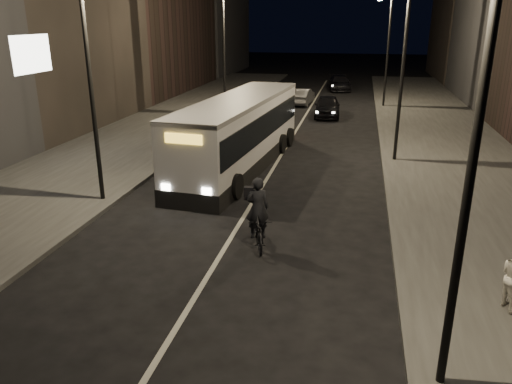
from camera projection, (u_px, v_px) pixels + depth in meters
The scene contains 13 objects.
ground at pixel (215, 264), 14.30m from camera, with size 180.00×180.00×0.00m, color black.
sidewalk_right at pixel (450, 153), 25.59m from camera, with size 7.00×70.00×0.16m, color #343432.
sidewalk_left at pixel (141, 138), 28.83m from camera, with size 7.00×70.00×0.16m, color #343432.
streetlight_right_near at pixel (462, 107), 7.81m from camera, with size 1.20×0.44×8.12m.
streetlight_right_mid at pixel (399, 48), 22.60m from camera, with size 1.20×0.44×8.12m.
streetlight_right_far at pixel (385, 36), 37.38m from camera, with size 1.20×0.44×8.12m.
streetlight_left_near at pixel (95, 58), 17.24m from camera, with size 1.20×0.44×8.12m.
streetlight_left_far at pixel (227, 38), 33.87m from camera, with size 1.20×0.44×8.12m.
city_bus at pixel (239, 130), 23.03m from camera, with size 3.67×12.19×3.24m.
cyclist_on_bicycle at pixel (258, 224), 15.13m from camera, with size 1.25×2.10×2.29m.
car_near at pixel (327, 106), 35.30m from camera, with size 1.73×4.29×1.46m, color black.
car_mid at pixel (302, 96), 40.30m from camera, with size 1.37×3.92×1.29m, color #3D3D3F.
car_far at pixel (340, 83), 48.17m from camera, with size 1.94×4.77×1.38m, color black.
Camera 1 is at (3.74, -12.31, 6.69)m, focal length 35.00 mm.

